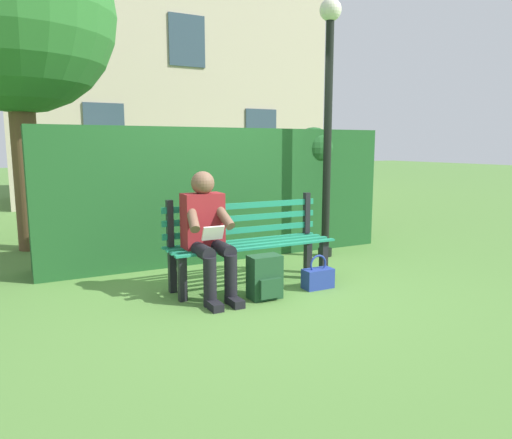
{
  "coord_description": "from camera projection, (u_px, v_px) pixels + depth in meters",
  "views": [
    {
      "loc": [
        2.08,
        4.15,
        1.41
      ],
      "look_at": [
        0.0,
        0.1,
        0.69
      ],
      "focal_mm": 33.13,
      "sensor_mm": 36.0,
      "label": 1
    }
  ],
  "objects": [
    {
      "name": "park_bench",
      "position": [
        248.0,
        241.0,
        4.8
      ],
      "size": [
        1.72,
        0.46,
        0.89
      ],
      "color": "black",
      "rests_on": "ground"
    },
    {
      "name": "backpack",
      "position": [
        265.0,
        277.0,
        4.37
      ],
      "size": [
        0.3,
        0.26,
        0.41
      ],
      "color": "#1E4728",
      "rests_on": "ground"
    },
    {
      "name": "person_seated",
      "position": [
        207.0,
        231.0,
        4.39
      ],
      "size": [
        0.44,
        0.73,
        1.17
      ],
      "color": "maroon",
      "rests_on": "ground"
    },
    {
      "name": "hedge_backdrop",
      "position": [
        222.0,
        191.0,
        5.99
      ],
      "size": [
        4.44,
        0.68,
        1.65
      ],
      "color": "#1E5123",
      "rests_on": "ground"
    },
    {
      "name": "handbag",
      "position": [
        318.0,
        277.0,
        4.69
      ],
      "size": [
        0.3,
        0.15,
        0.34
      ],
      "color": "navy",
      "rests_on": "ground"
    },
    {
      "name": "tree",
      "position": [
        5.0,
        19.0,
        6.02
      ],
      "size": [
        2.64,
        2.52,
        4.33
      ],
      "color": "brown",
      "rests_on": "ground"
    },
    {
      "name": "building_facade",
      "position": [
        168.0,
        81.0,
        12.82
      ],
      "size": [
        8.05,
        3.24,
        6.28
      ],
      "color": "#BCAD93",
      "rests_on": "ground"
    },
    {
      "name": "ground",
      "position": [
        252.0,
        285.0,
        4.8
      ],
      "size": [
        60.0,
        60.0,
        0.0
      ],
      "primitive_type": "plane",
      "color": "#517F38"
    },
    {
      "name": "lamp_post",
      "position": [
        328.0,
        102.0,
        5.78
      ],
      "size": [
        0.26,
        0.26,
        3.14
      ],
      "color": "black",
      "rests_on": "ground"
    }
  ]
}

